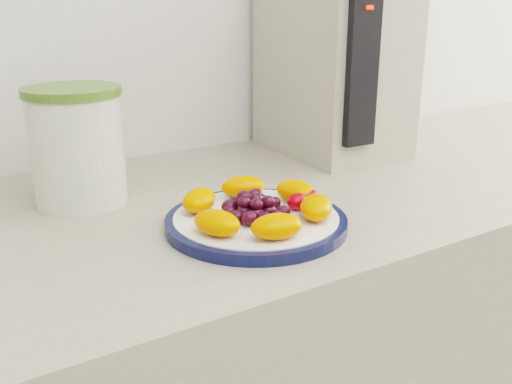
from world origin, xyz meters
TOP-DOWN VIEW (x-y plane):
  - plate_rim at (-0.09, 1.07)m, footprint 0.24×0.24m
  - plate_face at (-0.09, 1.07)m, footprint 0.22×0.22m
  - canister at (-0.26, 1.30)m, footprint 0.15×0.15m
  - canister_lid at (-0.26, 1.30)m, footprint 0.15×0.15m
  - appliance_body at (0.25, 1.34)m, footprint 0.21×0.28m
  - appliance_panel at (0.19, 1.20)m, footprint 0.06×0.02m
  - appliance_led at (0.19, 1.19)m, footprint 0.01×0.01m
  - fruit_plate at (-0.09, 1.07)m, footprint 0.21×0.21m

SIDE VIEW (x-z plane):
  - plate_rim at x=-0.09m, z-range 0.90..0.91m
  - plate_face at x=-0.09m, z-range 0.90..0.92m
  - fruit_plate at x=-0.09m, z-range 0.92..0.95m
  - canister at x=-0.26m, z-range 0.90..1.06m
  - canister_lid at x=-0.26m, z-range 1.06..1.07m
  - appliance_body at x=0.25m, z-range 0.90..1.24m
  - appliance_panel at x=0.19m, z-range 0.95..1.20m
  - appliance_led at x=0.19m, z-range 1.17..1.18m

